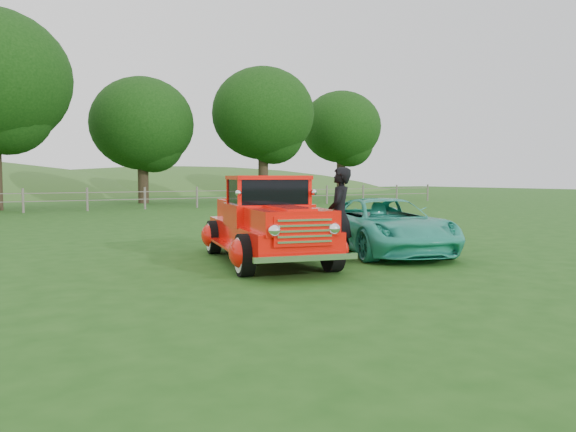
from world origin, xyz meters
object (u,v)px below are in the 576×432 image
tree_near_east (142,124)px  man (340,215)px  tree_mid_east (263,114)px  teal_sedan (385,226)px  red_pickup (267,224)px  tree_far_east (341,127)px

tree_near_east → man: tree_near_east is taller
tree_mid_east → teal_sedan: bearing=-112.5°
tree_near_east → red_pickup: size_ratio=1.59×
tree_mid_east → red_pickup: tree_mid_east is taller
red_pickup → tree_far_east: bearing=64.6°
red_pickup → teal_sedan: red_pickup is taller
tree_far_east → man: bearing=-126.4°
tree_near_east → red_pickup: 27.84m
tree_mid_east → tree_far_east: (9.00, 3.00, -0.31)m
tree_far_east → man: 36.01m
tree_near_east → teal_sedan: size_ratio=1.84×
teal_sedan → man: (-1.74, -0.61, 0.35)m
tree_far_east → man: size_ratio=4.53×
man → teal_sedan: bearing=154.4°
tree_near_east → teal_sedan: tree_near_east is taller
teal_sedan → tree_mid_east: bearing=85.3°
tree_far_east → red_pickup: bearing=-128.7°
tree_near_east → red_pickup: tree_near_east is taller
tree_mid_east → man: tree_mid_east is taller
tree_mid_east → teal_sedan: size_ratio=2.08×
tree_near_east → teal_sedan: (-2.42, -27.11, -4.62)m
tree_mid_east → teal_sedan: 27.75m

